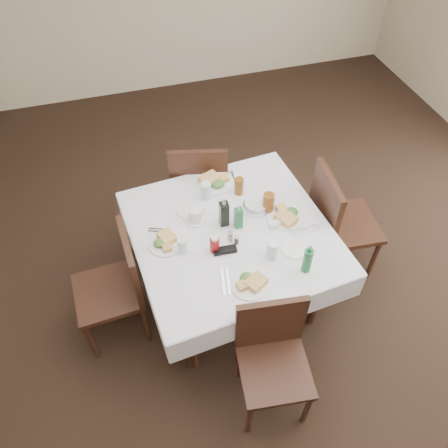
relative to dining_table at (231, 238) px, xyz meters
name	(u,v)px	position (x,y,z in m)	size (l,w,h in m)	color
ground_plane	(259,308)	(0.17, -0.22, -0.68)	(7.00, 7.00, 0.00)	black
room_shell	(278,131)	(0.17, -0.22, 1.03)	(6.04, 7.04, 2.80)	beige
dining_table	(231,238)	(0.00, 0.00, 0.00)	(1.45, 1.45, 0.76)	black
chair_north	(199,182)	(-0.04, 0.76, -0.13)	(0.56, 0.56, 0.97)	black
chair_south	(272,351)	(0.02, -0.81, -0.16)	(0.48, 0.48, 0.91)	black
chair_east	(336,219)	(0.86, 0.04, -0.11)	(0.52, 0.52, 1.01)	black
chair_west	(119,282)	(-0.82, -0.05, -0.14)	(0.47, 0.47, 0.95)	black
meal_north	(215,181)	(0.02, 0.49, 0.10)	(0.28, 0.28, 0.06)	white
meal_south	(250,283)	(-0.02, -0.46, 0.10)	(0.24, 0.24, 0.05)	white
meal_east	(286,216)	(0.41, 0.00, 0.10)	(0.27, 0.27, 0.06)	white
meal_west	(165,242)	(-0.46, 0.01, 0.10)	(0.23, 0.23, 0.05)	white
side_plate_a	(189,210)	(-0.24, 0.26, 0.09)	(0.17, 0.17, 0.01)	white
side_plate_b	(294,249)	(0.35, -0.29, 0.09)	(0.17, 0.17, 0.01)	white
water_n	(206,191)	(-0.08, 0.36, 0.15)	(0.08, 0.08, 0.14)	silver
water_s	(272,250)	(0.19, -0.30, 0.15)	(0.08, 0.08, 0.14)	silver
water_e	(270,201)	(0.33, 0.13, 0.14)	(0.07, 0.07, 0.13)	silver
water_w	(183,245)	(-0.36, -0.08, 0.14)	(0.06, 0.06, 0.12)	silver
iced_tea_a	(239,186)	(0.16, 0.34, 0.15)	(0.07, 0.07, 0.14)	brown
iced_tea_b	(268,203)	(0.30, 0.10, 0.16)	(0.08, 0.08, 0.16)	brown
bread_basket	(256,205)	(0.24, 0.15, 0.11)	(0.19, 0.19, 0.06)	silver
oil_cruet_dark	(224,213)	(-0.03, 0.08, 0.19)	(0.06, 0.06, 0.25)	black
oil_cruet_green	(238,217)	(0.06, 0.02, 0.17)	(0.05, 0.05, 0.21)	#1A7134
ketchup_bottle	(215,245)	(-0.16, -0.14, 0.14)	(0.06, 0.06, 0.13)	maroon
salt_shaker	(230,237)	(-0.03, -0.09, 0.12)	(0.04, 0.04, 0.08)	white
pepper_shaker	(237,240)	(0.00, -0.12, 0.11)	(0.03, 0.03, 0.07)	#443926
coffee_mug	(196,216)	(-0.21, 0.16, 0.13)	(0.16, 0.14, 0.11)	white
sunglasses	(225,250)	(-0.10, -0.17, 0.10)	(0.16, 0.06, 0.03)	black
green_bottle	(307,260)	(0.36, -0.46, 0.18)	(0.06, 0.06, 0.23)	#1A7134
sugar_caddy	(275,224)	(0.31, -0.05, 0.10)	(0.10, 0.07, 0.04)	white
cutlery_n	(232,179)	(0.16, 0.50, 0.08)	(0.06, 0.18, 0.01)	silver
cutlery_s	(226,281)	(-0.16, -0.40, 0.08)	(0.09, 0.21, 0.01)	silver
cutlery_e	(306,230)	(0.50, -0.15, 0.08)	(0.20, 0.07, 0.01)	silver
cutlery_w	(159,231)	(-0.48, 0.14, 0.08)	(0.16, 0.09, 0.01)	silver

